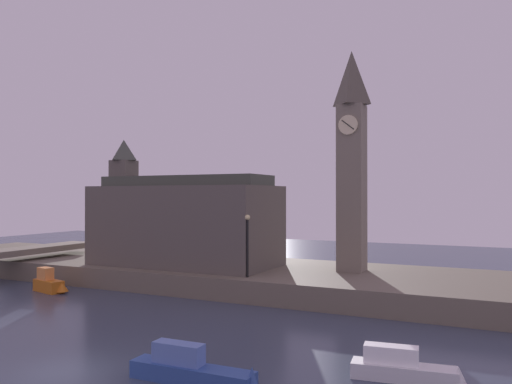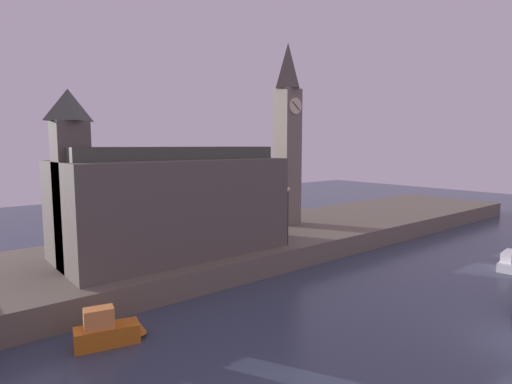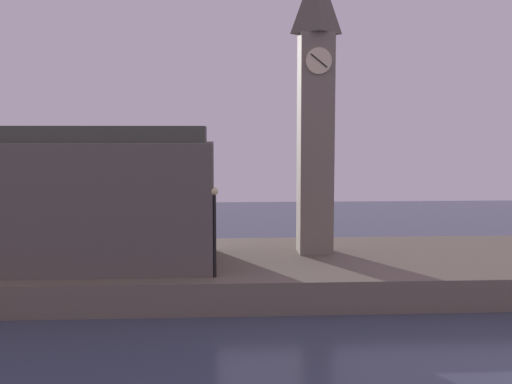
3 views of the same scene
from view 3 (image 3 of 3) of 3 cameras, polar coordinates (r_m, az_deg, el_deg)
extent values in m
cube|color=#6B6051|center=(34.21, -4.16, -7.08)|extent=(70.00, 12.00, 1.50)
cube|color=slate|center=(34.86, 5.34, 4.23)|extent=(1.81, 1.81, 11.87)
cylinder|color=beige|center=(34.10, 5.65, 11.64)|extent=(1.38, 0.12, 1.38)
cube|color=black|center=(34.03, 5.67, 11.65)|extent=(0.90, 0.04, 0.73)
cube|color=#5B544C|center=(33.10, -16.14, -1.01)|extent=(14.10, 6.99, 6.13)
cube|color=#42473D|center=(32.91, -16.30, 4.99)|extent=(13.40, 4.19, 0.80)
cylinder|color=black|center=(29.09, -3.74, -4.00)|extent=(0.16, 0.16, 3.78)
sphere|color=#F2E099|center=(28.83, -3.77, 0.06)|extent=(0.36, 0.36, 0.36)
camera|label=1|loc=(14.88, 90.20, -4.89)|focal=35.41mm
camera|label=2|loc=(21.69, -71.99, 2.75)|focal=29.00mm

